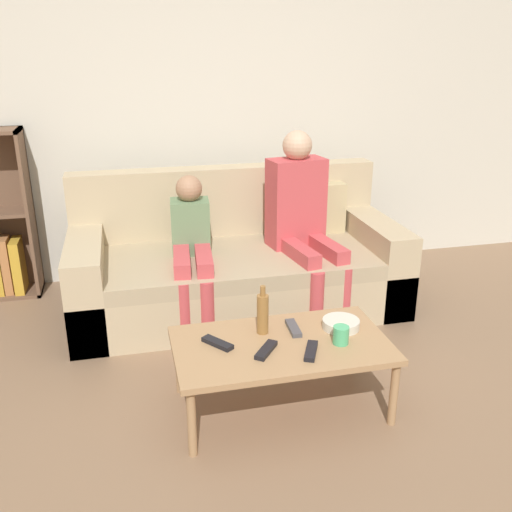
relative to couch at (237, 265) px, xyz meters
name	(u,v)px	position (x,y,z in m)	size (l,w,h in m)	color
ground_plane	(315,481)	(-0.03, -1.77, -0.28)	(22.00, 22.00, 0.00)	#84664C
wall_back	(211,102)	(-0.03, 0.72, 1.02)	(12.00, 0.06, 2.60)	beige
couch	(237,265)	(0.00, 0.00, 0.00)	(2.17, 0.98, 0.90)	tan
coffee_table	(282,349)	(-0.03, -1.24, 0.05)	(1.03, 0.58, 0.36)	#A87F56
person_adult	(301,211)	(0.42, -0.10, 0.38)	(0.44, 0.70, 1.19)	#C6474C
person_child	(192,243)	(-0.32, -0.15, 0.24)	(0.30, 0.68, 0.93)	#C6474C
cup_near	(341,335)	(0.24, -1.31, 0.12)	(0.08, 0.08, 0.09)	#4CB77A
tv_remote_0	(218,343)	(-0.34, -1.19, 0.09)	(0.14, 0.16, 0.02)	black
tv_remote_1	(293,328)	(0.06, -1.13, 0.09)	(0.06, 0.17, 0.02)	#47474C
tv_remote_2	(266,350)	(-0.13, -1.31, 0.09)	(0.14, 0.16, 0.02)	black
tv_remote_3	(311,351)	(0.07, -1.36, 0.09)	(0.11, 0.17, 0.02)	black
snack_bowl	(341,324)	(0.30, -1.16, 0.10)	(0.19, 0.19, 0.05)	beige
bottle	(263,313)	(-0.10, -1.12, 0.19)	(0.06, 0.06, 0.25)	olive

